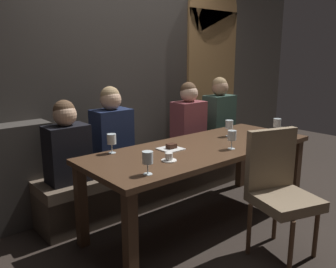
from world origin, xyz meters
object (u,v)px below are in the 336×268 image
banquette_bench (154,179)px  dessert_plate (171,148)px  diner_far_end (189,119)px  espresso_cup (169,158)px  wine_glass_end_right (232,136)px  wine_glass_center_front (148,158)px  chair_near_side (279,185)px  dining_table (202,156)px  diner_redhead (67,144)px  wine_glass_far_left (277,124)px  wine_glass_end_left (112,140)px  diner_bearded (112,131)px  diner_near_end (219,113)px  wine_glass_center_back (229,125)px

banquette_bench → dessert_plate: (-0.28, -0.60, 0.53)m
diner_far_end → banquette_bench: bearing=-179.0°
espresso_cup → wine_glass_end_right: bearing=-7.8°
banquette_bench → wine_glass_center_front: (-0.82, -0.98, 0.63)m
chair_near_side → wine_glass_end_right: (0.02, 0.50, 0.29)m
banquette_bench → wine_glass_center_front: bearing=-130.1°
dining_table → diner_redhead: 1.20m
dessert_plate → wine_glass_far_left: bearing=-12.4°
wine_glass_end_right → wine_glass_far_left: size_ratio=1.00×
wine_glass_far_left → wine_glass_end_left: bearing=163.1°
diner_bearded → wine_glass_center_front: bearing=-108.3°
chair_near_side → espresso_cup: size_ratio=8.17×
wine_glass_far_left → dessert_plate: bearing=167.6°
diner_bearded → dessert_plate: 0.67m
dining_table → diner_near_end: 1.25m
diner_far_end → wine_glass_far_left: bearing=-64.6°
wine_glass_far_left → diner_near_end: bearing=83.7°
diner_near_end → wine_glass_far_left: diner_near_end is taller
wine_glass_end_right → wine_glass_far_left: 0.79m
chair_near_side → dessert_plate: size_ratio=5.16×
dining_table → espresso_cup: bearing=-164.8°
dining_table → diner_bearded: diner_bearded is taller
diner_bearded → wine_glass_center_back: size_ratio=4.91×
diner_near_end → dining_table: bearing=-145.4°
banquette_bench → wine_glass_center_back: 1.00m
dining_table → wine_glass_end_right: size_ratio=13.41×
dining_table → wine_glass_center_front: wine_glass_center_front is taller
banquette_bench → diner_near_end: (1.02, 0.00, 0.61)m
diner_bearded → banquette_bench: bearing=-3.4°
espresso_cup → dessert_plate: (0.23, 0.24, -0.01)m
wine_glass_center_back → diner_bearded: bearing=147.0°
chair_near_side → diner_far_end: diner_far_end is taller
dining_table → wine_glass_far_left: (0.92, -0.16, 0.20)m
dessert_plate → wine_glass_end_right: bearing=-38.3°
chair_near_side → diner_near_end: bearing=57.5°
chair_near_side → wine_glass_center_back: (0.38, 0.82, 0.30)m
diner_near_end → dessert_plate: diner_near_end is taller
diner_redhead → diner_far_end: (1.48, 0.03, 0.03)m
diner_far_end → chair_near_side: bearing=-105.6°
espresso_cup → banquette_bench: bearing=58.6°
diner_redhead → wine_glass_end_right: diner_redhead is taller
wine_glass_end_left → wine_glass_center_front: same height
dessert_plate → wine_glass_center_front: bearing=-144.9°
diner_far_end → wine_glass_far_left: (0.41, -0.87, 0.03)m
wine_glass_center_back → banquette_bench: bearing=128.8°
dining_table → wine_glass_center_back: wine_glass_center_back is taller
dining_table → diner_near_end: bearing=34.6°
wine_glass_end_left → dessert_plate: wine_glass_end_left is taller
banquette_bench → chair_near_side: chair_near_side is taller
chair_near_side → diner_bearded: size_ratio=1.22×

